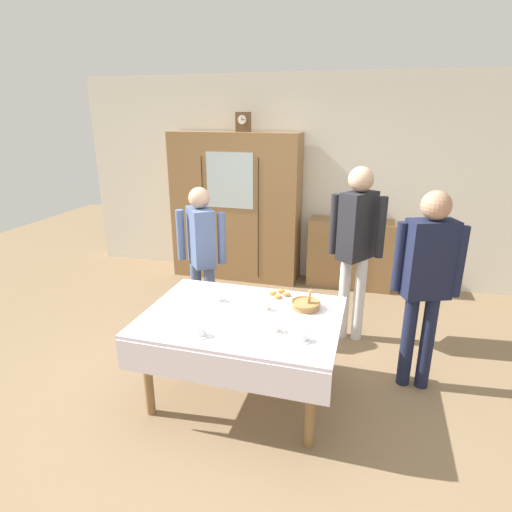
% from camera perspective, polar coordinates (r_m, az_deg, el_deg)
% --- Properties ---
extents(ground_plane, '(12.00, 12.00, 0.00)m').
position_cam_1_polar(ground_plane, '(3.86, -0.85, -16.34)').
color(ground_plane, '#846B4C').
rests_on(ground_plane, ground).
extents(back_wall, '(6.40, 0.10, 2.70)m').
position_cam_1_polar(back_wall, '(5.81, 6.73, 10.09)').
color(back_wall, silver).
rests_on(back_wall, ground).
extents(dining_table, '(1.51, 1.12, 0.73)m').
position_cam_1_polar(dining_table, '(3.33, -2.08, -9.65)').
color(dining_table, olive).
rests_on(dining_table, ground).
extents(wall_cabinet, '(1.74, 0.46, 1.98)m').
position_cam_1_polar(wall_cabinet, '(5.80, -2.75, 6.58)').
color(wall_cabinet, olive).
rests_on(wall_cabinet, ground).
extents(mantel_clock, '(0.18, 0.11, 0.24)m').
position_cam_1_polar(mantel_clock, '(5.63, -1.73, 17.61)').
color(mantel_clock, brown).
rests_on(mantel_clock, wall_cabinet).
extents(bookshelf_low, '(1.09, 0.35, 0.90)m').
position_cam_1_polar(bookshelf_low, '(5.71, 12.55, 0.31)').
color(bookshelf_low, olive).
rests_on(bookshelf_low, ground).
extents(book_stack, '(0.17, 0.23, 0.05)m').
position_cam_1_polar(book_stack, '(5.58, 12.90, 4.92)').
color(book_stack, '#3D754C').
rests_on(book_stack, bookshelf_low).
extents(tea_cup_far_left, '(0.13, 0.13, 0.06)m').
position_cam_1_polar(tea_cup_far_left, '(2.97, 6.21, -10.80)').
color(tea_cup_far_left, white).
rests_on(tea_cup_far_left, dining_table).
extents(tea_cup_near_left, '(0.13, 0.13, 0.06)m').
position_cam_1_polar(tea_cup_near_left, '(3.54, -5.13, -5.67)').
color(tea_cup_near_left, silver).
rests_on(tea_cup_near_left, dining_table).
extents(tea_cup_front_edge, '(0.13, 0.13, 0.06)m').
position_cam_1_polar(tea_cup_front_edge, '(3.07, 2.47, -9.67)').
color(tea_cup_front_edge, white).
rests_on(tea_cup_front_edge, dining_table).
extents(tea_cup_near_right, '(0.13, 0.13, 0.06)m').
position_cam_1_polar(tea_cup_near_right, '(3.38, 1.13, -6.86)').
color(tea_cup_near_right, white).
rests_on(tea_cup_near_right, dining_table).
extents(tea_cup_mid_left, '(0.13, 0.13, 0.06)m').
position_cam_1_polar(tea_cup_mid_left, '(3.04, -7.47, -10.15)').
color(tea_cup_mid_left, white).
rests_on(tea_cup_mid_left, dining_table).
extents(bread_basket, '(0.24, 0.24, 0.16)m').
position_cam_1_polar(bread_basket, '(3.42, 6.70, -6.47)').
color(bread_basket, '#9E7542').
rests_on(bread_basket, dining_table).
extents(pastry_plate, '(0.28, 0.28, 0.05)m').
position_cam_1_polar(pastry_plate, '(3.61, 3.19, -5.31)').
color(pastry_plate, white).
rests_on(pastry_plate, dining_table).
extents(spoon_far_right, '(0.12, 0.02, 0.01)m').
position_cam_1_polar(spoon_far_right, '(3.63, -6.71, -5.47)').
color(spoon_far_right, silver).
rests_on(spoon_far_right, dining_table).
extents(spoon_near_left, '(0.12, 0.02, 0.01)m').
position_cam_1_polar(spoon_near_left, '(2.96, -1.58, -11.39)').
color(spoon_near_left, silver).
rests_on(spoon_near_left, dining_table).
extents(person_behind_table_left, '(0.52, 0.41, 1.54)m').
position_cam_1_polar(person_behind_table_left, '(4.27, -7.38, 1.07)').
color(person_behind_table_left, slate).
rests_on(person_behind_table_left, ground).
extents(person_near_right_end, '(0.52, 0.41, 1.75)m').
position_cam_1_polar(person_near_right_end, '(4.18, 13.36, 2.43)').
color(person_near_right_end, silver).
rests_on(person_near_right_end, ground).
extents(person_by_cabinet, '(0.52, 0.32, 1.68)m').
position_cam_1_polar(person_by_cabinet, '(3.58, 22.01, -2.18)').
color(person_by_cabinet, '#191E38').
rests_on(person_by_cabinet, ground).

